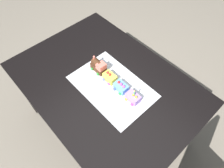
{
  "coord_description": "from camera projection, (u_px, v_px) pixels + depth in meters",
  "views": [
    {
      "loc": [
        0.69,
        -0.56,
        1.96
      ],
      "look_at": [
        0.07,
        0.01,
        0.77
      ],
      "focal_mm": 32.42,
      "sensor_mm": 36.0,
      "label": 1
    }
  ],
  "objects": [
    {
      "name": "cake_locomotive",
      "position": [
        98.0,
        66.0,
        1.53
      ],
      "size": [
        0.14,
        0.08,
        0.12
      ],
      "color": "#472816",
      "rests_on": "cake_board"
    },
    {
      "name": "cake_board",
      "position": [
        112.0,
        87.0,
        1.48
      ],
      "size": [
        0.6,
        0.4,
        0.0
      ],
      "primitive_type": "cube",
      "color": "silver",
      "rests_on": "dining_table"
    },
    {
      "name": "birthday_candle",
      "position": [
        134.0,
        92.0,
        1.33
      ],
      "size": [
        0.01,
        0.01,
        0.05
      ],
      "color": "#66D872",
      "rests_on": "cake_car_flatbed_lavender"
    },
    {
      "name": "cake_car_hopper_sky_blue",
      "position": [
        121.0,
        87.0,
        1.44
      ],
      "size": [
        0.1,
        0.08,
        0.07
      ],
      "color": "#669EEA",
      "rests_on": "cake_board"
    },
    {
      "name": "ground_plane",
      "position": [
        107.0,
        124.0,
        2.11
      ],
      "size": [
        8.0,
        8.0,
        0.0
      ],
      "primitive_type": "plane",
      "color": "gray"
    },
    {
      "name": "cake_car_flatbed_lavender",
      "position": [
        133.0,
        97.0,
        1.39
      ],
      "size": [
        0.1,
        0.08,
        0.07
      ],
      "color": "#AD84E0",
      "rests_on": "cake_board"
    },
    {
      "name": "dining_table",
      "position": [
        105.0,
        90.0,
        1.59
      ],
      "size": [
        1.4,
        1.0,
        0.74
      ],
      "color": "black",
      "rests_on": "ground"
    },
    {
      "name": "cake_car_gondola_lemon",
      "position": [
        110.0,
        77.0,
        1.49
      ],
      "size": [
        0.1,
        0.08,
        0.07
      ],
      "color": "#F4E04C",
      "rests_on": "cake_board"
    }
  ]
}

